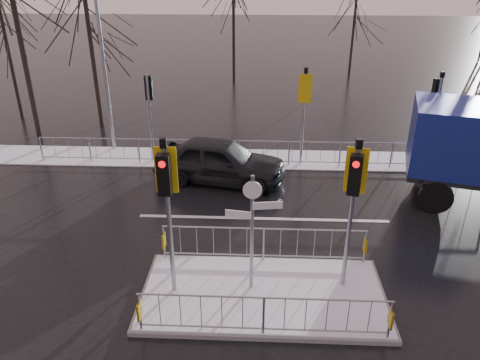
{
  "coord_description": "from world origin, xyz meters",
  "views": [
    {
      "loc": [
        -0.15,
        -9.17,
        7.64
      ],
      "look_at": [
        -0.7,
        2.89,
        1.8
      ],
      "focal_mm": 35.0,
      "sensor_mm": 36.0,
      "label": 1
    }
  ],
  "objects_px": {
    "street_lamp_left": "(103,43)",
    "car_far_lane": "(220,161)",
    "flatbed_truck": "(477,153)",
    "traffic_island": "(263,284)"
  },
  "relations": [
    {
      "from": "traffic_island",
      "to": "car_far_lane",
      "type": "distance_m",
      "value": 6.72
    },
    {
      "from": "car_far_lane",
      "to": "street_lamp_left",
      "type": "relative_size",
      "value": 0.59
    },
    {
      "from": "car_far_lane",
      "to": "street_lamp_left",
      "type": "bearing_deg",
      "value": 70.17
    },
    {
      "from": "car_far_lane",
      "to": "street_lamp_left",
      "type": "xyz_separation_m",
      "value": [
        -4.83,
        2.97,
        3.67
      ]
    },
    {
      "from": "car_far_lane",
      "to": "flatbed_truck",
      "type": "xyz_separation_m",
      "value": [
        8.58,
        -1.16,
        0.95
      ]
    },
    {
      "from": "traffic_island",
      "to": "street_lamp_left",
      "type": "height_order",
      "value": "street_lamp_left"
    },
    {
      "from": "flatbed_truck",
      "to": "street_lamp_left",
      "type": "xyz_separation_m",
      "value": [
        -13.41,
        4.13,
        2.72
      ]
    },
    {
      "from": "street_lamp_left",
      "to": "car_far_lane",
      "type": "bearing_deg",
      "value": -31.61
    },
    {
      "from": "car_far_lane",
      "to": "flatbed_truck",
      "type": "height_order",
      "value": "flatbed_truck"
    },
    {
      "from": "traffic_island",
      "to": "flatbed_truck",
      "type": "xyz_separation_m",
      "value": [
        6.99,
        5.36,
        1.38
      ]
    }
  ]
}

